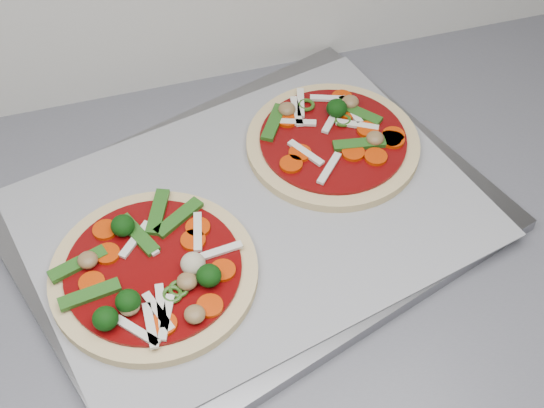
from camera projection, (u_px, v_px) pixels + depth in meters
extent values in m
cube|color=slate|center=(201.00, 292.00, 0.77)|extent=(3.60, 0.60, 0.04)
cube|color=gray|center=(253.00, 218.00, 0.80)|extent=(0.56, 0.48, 0.02)
cube|color=#99999E|center=(252.00, 213.00, 0.79)|extent=(0.52, 0.43, 0.00)
cylinder|color=tan|center=(154.00, 273.00, 0.73)|extent=(0.28, 0.28, 0.01)
cylinder|color=maroon|center=(153.00, 269.00, 0.73)|extent=(0.24, 0.24, 0.00)
torus|color=#2A5216|center=(172.00, 295.00, 0.70)|extent=(0.03, 0.03, 0.00)
ellipsoid|color=olive|center=(88.00, 260.00, 0.72)|extent=(0.02, 0.02, 0.01)
ellipsoid|color=#0F3A0D|center=(105.00, 319.00, 0.68)|extent=(0.03, 0.03, 0.02)
ellipsoid|color=#0F3A0D|center=(209.00, 276.00, 0.71)|extent=(0.03, 0.03, 0.02)
ellipsoid|color=olive|center=(129.00, 306.00, 0.69)|extent=(0.02, 0.02, 0.01)
cube|color=#225B19|center=(179.00, 217.00, 0.76)|extent=(0.06, 0.04, 0.00)
cylinder|color=red|center=(193.00, 240.00, 0.74)|extent=(0.03, 0.03, 0.00)
cylinder|color=red|center=(105.00, 230.00, 0.75)|extent=(0.03, 0.03, 0.00)
cube|color=#225B19|center=(138.00, 235.00, 0.75)|extent=(0.04, 0.06, 0.00)
cube|color=#225B19|center=(78.00, 264.00, 0.72)|extent=(0.06, 0.03, 0.00)
ellipsoid|color=olive|center=(187.00, 281.00, 0.71)|extent=(0.02, 0.02, 0.01)
ellipsoid|color=#BFB693|center=(193.00, 264.00, 0.72)|extent=(0.03, 0.03, 0.02)
torus|color=#2A5216|center=(179.00, 289.00, 0.71)|extent=(0.03, 0.03, 0.00)
cube|color=silver|center=(135.00, 239.00, 0.74)|extent=(0.04, 0.04, 0.00)
cylinder|color=red|center=(223.00, 270.00, 0.72)|extent=(0.03, 0.03, 0.00)
cube|color=#225B19|center=(90.00, 294.00, 0.70)|extent=(0.06, 0.02, 0.00)
cylinder|color=red|center=(210.00, 306.00, 0.69)|extent=(0.03, 0.03, 0.00)
ellipsoid|color=#0F3A0D|center=(123.00, 226.00, 0.75)|extent=(0.03, 0.03, 0.02)
ellipsoid|color=olive|center=(195.00, 314.00, 0.68)|extent=(0.02, 0.02, 0.01)
cylinder|color=red|center=(198.00, 228.00, 0.75)|extent=(0.03, 0.03, 0.00)
cylinder|color=red|center=(92.00, 283.00, 0.71)|extent=(0.03, 0.03, 0.00)
ellipsoid|color=#0F3A0D|center=(128.00, 301.00, 0.69)|extent=(0.03, 0.03, 0.02)
cube|color=silver|center=(198.00, 232.00, 0.75)|extent=(0.02, 0.05, 0.00)
cube|color=silver|center=(161.00, 306.00, 0.69)|extent=(0.01, 0.05, 0.00)
cube|color=silver|center=(143.00, 239.00, 0.74)|extent=(0.03, 0.05, 0.00)
cube|color=#225B19|center=(158.00, 212.00, 0.77)|extent=(0.04, 0.06, 0.00)
cube|color=silver|center=(166.00, 317.00, 0.69)|extent=(0.02, 0.05, 0.00)
cube|color=silver|center=(219.00, 251.00, 0.73)|extent=(0.05, 0.01, 0.00)
cylinder|color=red|center=(164.00, 324.00, 0.68)|extent=(0.03, 0.03, 0.00)
cube|color=silver|center=(137.00, 331.00, 0.68)|extent=(0.04, 0.04, 0.00)
cube|color=silver|center=(150.00, 325.00, 0.68)|extent=(0.01, 0.05, 0.00)
cylinder|color=red|center=(107.00, 254.00, 0.73)|extent=(0.03, 0.03, 0.00)
cube|color=silver|center=(158.00, 312.00, 0.69)|extent=(0.02, 0.05, 0.00)
cylinder|color=tan|center=(333.00, 144.00, 0.85)|extent=(0.23, 0.23, 0.01)
cylinder|color=maroon|center=(333.00, 139.00, 0.84)|extent=(0.20, 0.20, 0.00)
cube|color=silver|center=(329.00, 168.00, 0.81)|extent=(0.04, 0.04, 0.00)
cylinder|color=red|center=(348.00, 111.00, 0.86)|extent=(0.04, 0.04, 0.00)
cube|color=silver|center=(357.00, 125.00, 0.85)|extent=(0.05, 0.03, 0.00)
cube|color=#225B19|center=(274.00, 122.00, 0.85)|extent=(0.04, 0.06, 0.00)
cylinder|color=red|center=(291.00, 164.00, 0.81)|extent=(0.03, 0.03, 0.00)
cube|color=silver|center=(306.00, 153.00, 0.82)|extent=(0.03, 0.05, 0.00)
cube|color=silver|center=(301.00, 103.00, 0.87)|extent=(0.02, 0.05, 0.00)
cube|color=silver|center=(351.00, 110.00, 0.87)|extent=(0.01, 0.05, 0.00)
ellipsoid|color=olive|center=(350.00, 102.00, 0.87)|extent=(0.02, 0.02, 0.01)
cylinder|color=red|center=(368.00, 130.00, 0.85)|extent=(0.04, 0.04, 0.00)
torus|color=#2A5216|center=(343.00, 120.00, 0.85)|extent=(0.02, 0.02, 0.00)
ellipsoid|color=olive|center=(287.00, 109.00, 0.86)|extent=(0.03, 0.03, 0.01)
cylinder|color=red|center=(393.00, 140.00, 0.83)|extent=(0.03, 0.03, 0.00)
cube|color=#225B19|center=(358.00, 113.00, 0.86)|extent=(0.05, 0.05, 0.00)
cylinder|color=red|center=(376.00, 157.00, 0.82)|extent=(0.03, 0.03, 0.00)
ellipsoid|color=#0F3A0D|center=(337.00, 108.00, 0.86)|extent=(0.03, 0.03, 0.02)
torus|color=#2A5216|center=(306.00, 105.00, 0.87)|extent=(0.03, 0.03, 0.00)
cylinder|color=red|center=(300.00, 153.00, 0.82)|extent=(0.03, 0.03, 0.00)
cube|color=silver|center=(331.00, 98.00, 0.88)|extent=(0.05, 0.02, 0.00)
cylinder|color=red|center=(353.00, 153.00, 0.82)|extent=(0.03, 0.03, 0.00)
cube|color=#225B19|center=(359.00, 144.00, 0.83)|extent=(0.06, 0.02, 0.00)
cylinder|color=red|center=(342.00, 98.00, 0.88)|extent=(0.03, 0.03, 0.00)
cylinder|color=red|center=(393.00, 135.00, 0.84)|extent=(0.03, 0.03, 0.00)
cylinder|color=red|center=(287.00, 119.00, 0.86)|extent=(0.03, 0.03, 0.00)
cube|color=silver|center=(332.00, 119.00, 0.86)|extent=(0.04, 0.04, 0.00)
ellipsoid|color=olive|center=(375.00, 138.00, 0.83)|extent=(0.02, 0.02, 0.01)
cylinder|color=red|center=(390.00, 139.00, 0.84)|extent=(0.03, 0.03, 0.00)
cube|color=silver|center=(295.00, 122.00, 0.85)|extent=(0.05, 0.02, 0.00)
cube|color=silver|center=(297.00, 111.00, 0.86)|extent=(0.01, 0.05, 0.00)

